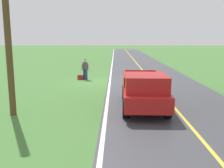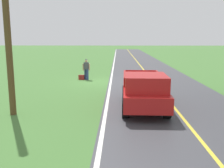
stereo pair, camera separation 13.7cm
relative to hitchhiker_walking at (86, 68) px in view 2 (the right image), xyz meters
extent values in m
plane|color=#427033|center=(-0.99, 1.01, -0.98)|extent=(200.00, 200.00, 0.00)
cube|color=#3D3D42|center=(-5.47, 1.01, -0.98)|extent=(7.17, 120.00, 0.00)
cube|color=silver|center=(-2.06, 1.01, -0.98)|extent=(0.16, 117.60, 0.00)
cube|color=gold|center=(-5.47, 1.01, -0.98)|extent=(0.14, 117.60, 0.00)
cylinder|color=navy|center=(-0.10, 0.16, -0.54)|extent=(0.18, 0.18, 0.88)
cylinder|color=navy|center=(0.11, -0.09, -0.54)|extent=(0.18, 0.18, 0.88)
cube|color=#3F3F47|center=(0.00, 0.03, 0.19)|extent=(0.41, 0.28, 0.58)
sphere|color=tan|center=(0.00, 0.03, 0.59)|extent=(0.23, 0.23, 0.23)
sphere|color=#4C564C|center=(0.00, 0.03, 0.67)|extent=(0.20, 0.20, 0.20)
cube|color=black|center=(-0.01, -0.17, 0.22)|extent=(0.33, 0.22, 0.44)
cylinder|color=tan|center=(-0.26, 0.06, 0.08)|extent=(0.10, 0.10, 0.58)
cylinder|color=tan|center=(0.26, 0.04, 0.08)|extent=(0.10, 0.10, 0.58)
cube|color=maroon|center=(0.42, 0.06, -0.78)|extent=(0.47, 0.22, 0.40)
cube|color=#B21919|center=(-3.91, 8.47, -0.23)|extent=(2.13, 5.45, 0.70)
cube|color=#B21919|center=(-3.88, 9.66, 0.48)|extent=(1.89, 2.20, 0.72)
cube|color=black|center=(-3.88, 9.66, 0.55)|extent=(1.71, 1.34, 0.43)
cube|color=#B21919|center=(-4.88, 7.41, 0.34)|extent=(0.17, 3.03, 0.45)
cube|color=#B21919|center=(-3.00, 7.37, 0.34)|extent=(0.17, 3.03, 0.45)
cube|color=#B21919|center=(-3.97, 5.88, 0.34)|extent=(1.84, 0.14, 0.45)
cylinder|color=black|center=(-4.77, 10.24, -0.58)|extent=(0.32, 0.81, 0.80)
cylinder|color=black|center=(-2.97, 10.20, -0.58)|extent=(0.32, 0.81, 0.80)
cylinder|color=black|center=(-4.85, 6.94, -0.58)|extent=(0.32, 0.81, 0.80)
cylinder|color=black|center=(-3.05, 6.90, -0.58)|extent=(0.32, 0.81, 0.80)
cylinder|color=brown|center=(2.14, 9.86, 2.85)|extent=(0.28, 0.28, 7.67)
camera|label=1|loc=(-2.49, 20.86, 2.45)|focal=40.54mm
camera|label=2|loc=(-2.63, 20.86, 2.45)|focal=40.54mm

